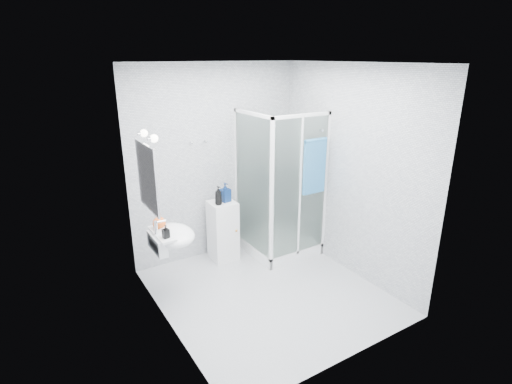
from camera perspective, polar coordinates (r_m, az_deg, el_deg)
room at (r=4.32m, az=1.89°, el=0.49°), size 2.40×2.60×2.60m
shower_enclosure at (r=5.57m, az=3.16°, el=-4.56°), size 0.90×0.95×2.00m
wall_basin at (r=4.48m, az=-12.09°, el=-6.21°), size 0.46×0.56×0.35m
mirror at (r=4.18m, az=-15.30°, el=2.01°), size 0.02×0.60×0.70m
vanity_lights at (r=4.09m, az=-15.14°, el=7.75°), size 0.10×0.40×0.08m
wall_hooks at (r=5.19m, az=-8.18°, el=7.11°), size 0.23×0.06×0.03m
storage_cabinet at (r=5.46m, az=-4.73°, el=-5.52°), size 0.35×0.37×0.82m
hand_towel at (r=5.13m, az=8.38°, el=3.84°), size 0.34×0.05×0.72m
shampoo_bottle_a at (r=5.19m, az=-5.40°, el=-0.50°), size 0.11×0.11×0.25m
shampoo_bottle_b at (r=5.29m, az=-4.42°, el=-0.03°), size 0.14×0.14×0.26m
soap_dispenser_orange at (r=4.50m, az=-13.69°, el=-4.01°), size 0.18×0.18×0.19m
soap_dispenser_black at (r=4.27m, az=-12.77°, el=-5.53°), size 0.07×0.07×0.14m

